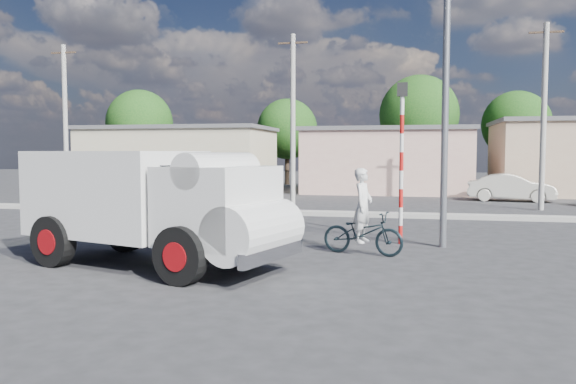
% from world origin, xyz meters
% --- Properties ---
extents(ground_plane, '(120.00, 120.00, 0.00)m').
position_xyz_m(ground_plane, '(0.00, 0.00, 0.00)').
color(ground_plane, '#28282A').
rests_on(ground_plane, ground).
extents(median, '(40.00, 0.80, 0.16)m').
position_xyz_m(median, '(0.00, 8.00, 0.08)').
color(median, '#99968E').
rests_on(median, ground).
extents(truck, '(6.47, 3.86, 2.52)m').
position_xyz_m(truck, '(-1.95, -2.79, 1.40)').
color(truck, black).
rests_on(truck, ground).
extents(bicycle, '(2.14, 1.19, 1.06)m').
position_xyz_m(bicycle, '(2.32, -0.35, 0.53)').
color(bicycle, black).
rests_on(bicycle, ground).
extents(cyclist, '(0.58, 0.75, 1.81)m').
position_xyz_m(cyclist, '(2.32, -0.35, 0.91)').
color(cyclist, white).
rests_on(cyclist, ground).
extents(car_cream, '(4.43, 2.09, 1.40)m').
position_xyz_m(car_cream, '(8.52, 16.52, 0.70)').
color(car_cream, beige).
rests_on(car_cream, ground).
extents(traffic_pole, '(0.28, 0.18, 4.36)m').
position_xyz_m(traffic_pole, '(3.20, 1.50, 2.59)').
color(traffic_pole, red).
rests_on(traffic_pole, ground).
extents(streetlight, '(2.34, 0.22, 9.00)m').
position_xyz_m(streetlight, '(4.14, 1.20, 4.96)').
color(streetlight, slate).
rests_on(streetlight, ground).
extents(building_row, '(37.80, 7.30, 4.44)m').
position_xyz_m(building_row, '(1.10, 22.00, 2.13)').
color(building_row, beige).
rests_on(building_row, ground).
extents(tree_row, '(43.62, 7.43, 8.42)m').
position_xyz_m(tree_row, '(3.76, 28.45, 4.99)').
color(tree_row, '#38281E').
rests_on(tree_row, ground).
extents(utility_poles, '(35.40, 0.24, 8.00)m').
position_xyz_m(utility_poles, '(3.25, 12.00, 4.07)').
color(utility_poles, '#99968E').
rests_on(utility_poles, ground).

